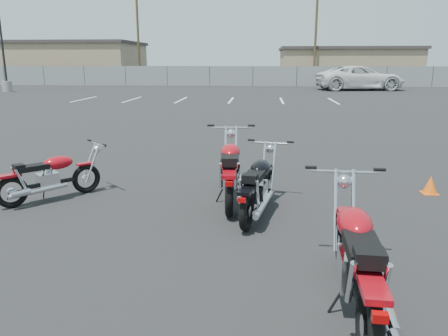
# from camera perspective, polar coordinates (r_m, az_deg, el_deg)

# --- Properties ---
(ground) EXTENTS (120.00, 120.00, 0.00)m
(ground) POSITION_cam_1_polar(r_m,az_deg,el_deg) (6.55, -2.19, -6.75)
(ground) COLOR black
(ground) RESTS_ON ground
(motorcycle_front_red) EXTENTS (1.52, 1.56, 0.90)m
(motorcycle_front_red) POSITION_cam_1_polar(r_m,az_deg,el_deg) (7.89, -21.79, -1.06)
(motorcycle_front_red) COLOR black
(motorcycle_front_red) RESTS_ON ground
(motorcycle_second_black) EXTENTS (0.86, 2.03, 1.00)m
(motorcycle_second_black) POSITION_cam_1_polar(r_m,az_deg,el_deg) (6.64, 4.49, -2.37)
(motorcycle_second_black) COLOR black
(motorcycle_second_black) RESTS_ON ground
(motorcycle_third_red) EXTENTS (0.90, 2.33, 1.14)m
(motorcycle_third_red) POSITION_cam_1_polar(r_m,az_deg,el_deg) (7.28, 0.89, -0.35)
(motorcycle_third_red) COLOR black
(motorcycle_third_red) RESTS_ON ground
(motorcycle_rear_red) EXTENTS (0.89, 2.32, 1.13)m
(motorcycle_rear_red) POSITION_cam_1_polar(r_m,az_deg,el_deg) (4.31, 16.95, -11.32)
(motorcycle_rear_red) COLOR black
(motorcycle_rear_red) RESTS_ON ground
(training_cone_near) EXTENTS (0.27, 0.27, 0.32)m
(training_cone_near) POSITION_cam_1_polar(r_m,az_deg,el_deg) (8.58, 25.34, -2.01)
(training_cone_near) COLOR #FC5F0D
(training_cone_near) RESTS_ON ground
(light_pole_west) EXTENTS (0.80, 0.70, 10.73)m
(light_pole_west) POSITION_cam_1_polar(r_m,az_deg,el_deg) (37.27, -26.88, 13.23)
(light_pole_west) COLOR gray
(light_pole_west) RESTS_ON ground
(chainlink_fence) EXTENTS (80.06, 0.06, 1.80)m
(chainlink_fence) POSITION_cam_1_polar(r_m,az_deg,el_deg) (41.12, 3.79, 11.89)
(chainlink_fence) COLOR slate
(chainlink_fence) RESTS_ON ground
(tan_building_west) EXTENTS (18.40, 10.40, 4.30)m
(tan_building_west) POSITION_cam_1_polar(r_m,az_deg,el_deg) (53.20, -21.11, 12.82)
(tan_building_west) COLOR #907D5D
(tan_building_west) RESTS_ON ground
(tan_building_east) EXTENTS (14.40, 9.40, 3.70)m
(tan_building_east) POSITION_cam_1_polar(r_m,az_deg,el_deg) (50.94, 15.62, 12.88)
(tan_building_east) COLOR #907D5D
(tan_building_east) RESTS_ON ground
(utility_pole_b) EXTENTS (1.80, 0.24, 9.00)m
(utility_pole_b) POSITION_cam_1_polar(r_m,az_deg,el_deg) (47.88, -11.16, 16.48)
(utility_pole_b) COLOR #3F311D
(utility_pole_b) RESTS_ON ground
(utility_pole_c) EXTENTS (1.80, 0.24, 9.00)m
(utility_pole_c) POSITION_cam_1_polar(r_m,az_deg,el_deg) (45.45, 11.88, 16.59)
(utility_pole_c) COLOR #3F311D
(utility_pole_c) RESTS_ON ground
(parking_line_stripes) EXTENTS (15.12, 4.00, 0.01)m
(parking_line_stripes) POSITION_cam_1_polar(r_m,az_deg,el_deg) (26.39, -2.37, 8.86)
(parking_line_stripes) COLOR silver
(parking_line_stripes) RESTS_ON ground
(white_van) EXTENTS (4.27, 8.27, 3.00)m
(white_van) POSITION_cam_1_polar(r_m,az_deg,el_deg) (37.05, 17.41, 12.01)
(white_van) COLOR silver
(white_van) RESTS_ON ground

